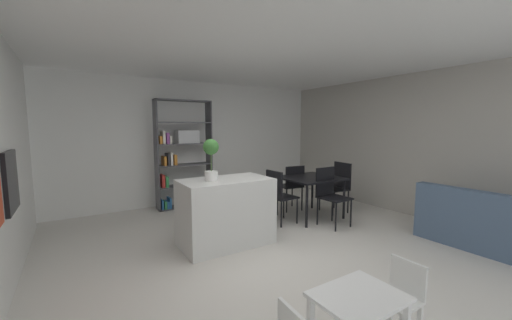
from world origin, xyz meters
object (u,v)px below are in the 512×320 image
kitchen_island (226,212)px  potted_plant_on_island (211,156)px  dining_chair_window_side (338,183)px  open_bookshelf (181,153)px  child_chair_right (401,296)px  dining_table (310,181)px  sofa (502,232)px  dining_chair_near (330,191)px  dining_chair_far (292,183)px  built_in_oven (11,181)px  dining_chair_island_side (278,192)px  child_table (358,308)px

kitchen_island → potted_plant_on_island: (-0.21, -0.01, 0.80)m
dining_chair_window_side → open_bookshelf: bearing=-121.6°
child_chair_right → dining_table: bearing=150.0°
sofa → kitchen_island: bearing=53.2°
dining_chair_near → sofa: size_ratio=0.50×
child_chair_right → dining_chair_far: 3.56m
kitchen_island → child_chair_right: size_ratio=2.05×
potted_plant_on_island → sofa: (3.14, -2.18, -0.99)m
open_bookshelf → sofa: (2.83, -4.42, -0.85)m
dining_chair_far → sofa: (1.08, -3.00, -0.27)m
dining_chair_window_side → dining_chair_far: size_ratio=1.07×
potted_plant_on_island → dining_chair_far: 2.33m
built_in_oven → dining_chair_window_side: (4.90, 0.10, -0.53)m
built_in_oven → child_chair_right: bearing=-44.6°
dining_table → dining_chair_window_side: (0.73, -0.01, -0.10)m
dining_chair_island_side → dining_chair_far: bearing=-57.3°
kitchen_island → sofa: kitchen_island is taller
dining_chair_near → kitchen_island: bearing=172.5°
built_in_oven → sofa: (5.24, -2.39, -0.82)m
sofa → child_chair_right: bearing=94.6°
dining_chair_window_side → dining_chair_far: (-0.74, 0.51, -0.01)m
dining_chair_island_side → dining_chair_far: (0.71, 0.50, 0.00)m
dining_chair_near → dining_chair_window_side: dining_chair_near is taller
potted_plant_on_island → dining_chair_near: size_ratio=0.58×
kitchen_island → sofa: bearing=-36.8°
kitchen_island → child_chair_right: kitchen_island is taller
child_chair_right → sofa: size_ratio=0.31×
open_bookshelf → dining_chair_window_side: (2.49, -1.94, -0.56)m
child_table → dining_chair_window_side: 3.87m
built_in_oven → child_table: 3.42m
dining_chair_island_side → dining_chair_near: size_ratio=0.95×
open_bookshelf → dining_chair_near: (1.76, -2.41, -0.55)m
kitchen_island → potted_plant_on_island: potted_plant_on_island is taller
kitchen_island → open_bookshelf: size_ratio=0.57×
kitchen_island → dining_chair_far: kitchen_island is taller
child_chair_right → dining_chair_window_side: bearing=139.7°
built_in_oven → dining_chair_island_side: size_ratio=0.68×
kitchen_island → child_table: size_ratio=2.10×
child_table → dining_chair_near: bearing=47.4°
child_chair_right → sofa: bearing=94.4°
built_in_oven → dining_table: (4.18, 0.11, -0.43)m
dining_table → dining_chair_near: (-0.00, -0.49, -0.10)m
open_bookshelf → dining_table: open_bookshelf is taller
child_table → built_in_oven: bearing=129.3°
kitchen_island → dining_chair_near: size_ratio=1.29×
dining_chair_window_side → potted_plant_on_island: bearing=-77.4°
open_bookshelf → dining_chair_island_side: open_bookshelf is taller
kitchen_island → child_chair_right: (0.31, -2.39, -0.12)m
dining_table → built_in_oven: bearing=-178.5°
child_chair_right → potted_plant_on_island: bearing=-167.8°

